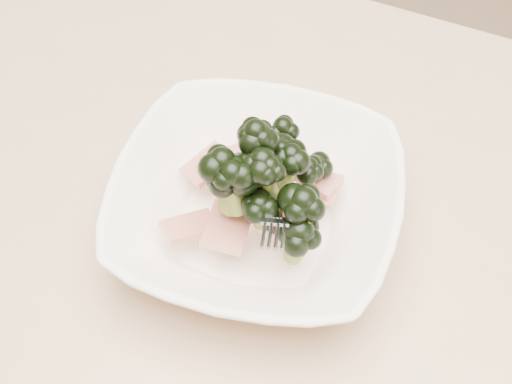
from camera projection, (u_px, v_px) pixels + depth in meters
dining_table at (287, 347)px, 0.68m from camera, size 1.20×0.80×0.75m
broccoli_dish at (258, 201)px, 0.61m from camera, size 0.29×0.29×0.13m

